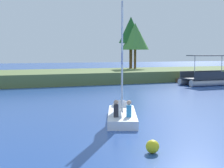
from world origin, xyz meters
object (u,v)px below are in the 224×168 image
at_px(wooden_dock, 191,81).
at_px(shoreline_tree_midleft, 131,30).
at_px(sailboat, 122,108).
at_px(pontoon_boat, 208,78).
at_px(channel_buoy, 152,147).
at_px(shoreline_tree_centre, 135,36).

bearing_deg(wooden_dock, shoreline_tree_midleft, 103.29).
bearing_deg(sailboat, pontoon_boat, -27.12).
relative_size(shoreline_tree_midleft, channel_buoy, 15.39).
bearing_deg(sailboat, shoreline_tree_centre, -4.53).
distance_m(shoreline_tree_midleft, sailboat, 26.65).
bearing_deg(pontoon_boat, wooden_dock, 99.24).
height_order(shoreline_tree_midleft, shoreline_tree_centre, shoreline_tree_midleft).
bearing_deg(shoreline_tree_midleft, channel_buoy, -114.67).
xyz_separation_m(wooden_dock, pontoon_boat, (0.32, -2.22, 0.48)).
distance_m(shoreline_tree_centre, wooden_dock, 9.99).
distance_m(shoreline_tree_midleft, channel_buoy, 32.28).
bearing_deg(pontoon_boat, shoreline_tree_midleft, 103.38).
relative_size(wooden_dock, pontoon_boat, 0.77).
relative_size(shoreline_tree_centre, sailboat, 0.96).
xyz_separation_m(sailboat, channel_buoy, (-1.51, -5.58, -0.23)).
xyz_separation_m(shoreline_tree_centre, pontoon_boat, (2.34, -10.75, -4.31)).
bearing_deg(channel_buoy, pontoon_boat, 47.66).
distance_m(shoreline_tree_midleft, shoreline_tree_centre, 1.14).
bearing_deg(pontoon_boat, sailboat, -139.49).
bearing_deg(shoreline_tree_centre, pontoon_boat, -77.73).
distance_m(shoreline_tree_centre, channel_buoy, 31.51).
xyz_separation_m(shoreline_tree_midleft, wooden_dock, (2.20, -9.33, -5.57)).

